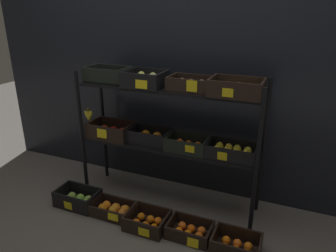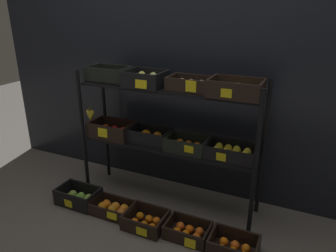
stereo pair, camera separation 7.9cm
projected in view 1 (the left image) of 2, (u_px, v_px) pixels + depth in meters
The scene contains 8 objects.
ground_plane at pixel (168, 200), 2.75m from camera, with size 10.00×10.00×0.00m, color #605B56.
storefront_wall at pixel (184, 85), 2.73m from camera, with size 3.84×0.12×1.87m, color black.
display_rack at pixel (167, 117), 2.47m from camera, with size 1.55×0.35×1.12m.
crate_ground_apple_green at pixel (78, 199), 2.67m from camera, with size 0.35×0.23×0.14m.
crate_ground_orange at pixel (114, 210), 2.55m from camera, with size 0.37×0.22×0.10m.
crate_ground_tangerine at pixel (147, 222), 2.40m from camera, with size 0.31×0.26×0.12m.
crate_ground_right_tangerine at pixel (190, 231), 2.31m from camera, with size 0.32×0.23×0.11m.
crate_ground_rightmost_tangerine at pixel (236, 246), 2.15m from camera, with size 0.32×0.23×0.13m.
Camera 1 is at (0.91, -2.16, 1.57)m, focal length 33.98 mm.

